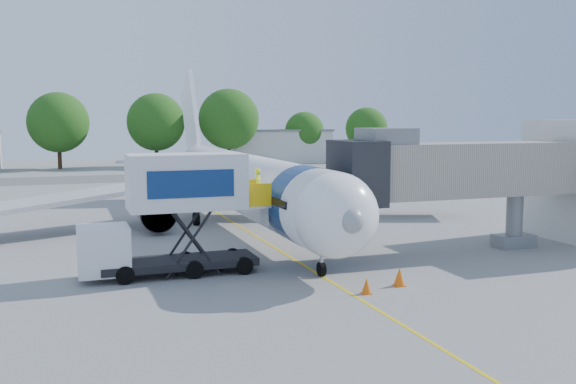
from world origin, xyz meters
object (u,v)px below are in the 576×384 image
object	(u,v)px
aircraft	(241,183)
jet_bridge	(445,171)
catering_hiloader	(172,215)
ground_tug	(394,304)

from	to	relation	value
aircraft	jet_bridge	bearing A→B (deg)	-54.30
aircraft	jet_bridge	size ratio (longest dim) A/B	2.71
jet_bridge	catering_hiloader	xyz separation A→B (m)	(-14.26, -0.00, -1.58)
aircraft	ground_tug	size ratio (longest dim) A/B	11.26
jet_bridge	ground_tug	size ratio (longest dim) A/B	4.15
aircraft	ground_tug	bearing A→B (deg)	-90.38
jet_bridge	catering_hiloader	world-z (taller)	jet_bridge
aircraft	catering_hiloader	bearing A→B (deg)	-119.41
jet_bridge	ground_tug	xyz separation A→B (m)	(-8.13, -9.43, -3.67)
aircraft	jet_bridge	xyz separation A→B (m)	(7.99, -11.12, 1.39)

